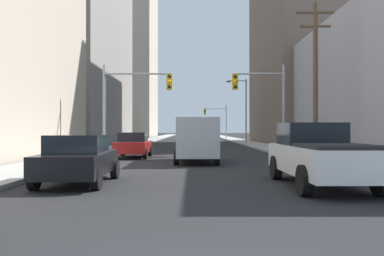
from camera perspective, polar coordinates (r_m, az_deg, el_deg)
sidewalk_left at (r=54.46m, az=-7.21°, el=-1.92°), size 2.81×160.00×0.15m
sidewalk_right at (r=54.49m, az=7.10°, el=-1.92°), size 2.81×160.00×0.15m
pickup_truck_white at (r=12.59m, az=17.42°, el=-3.64°), size 2.20×5.42×1.90m
cargo_van_silver at (r=20.67m, az=0.43°, el=-1.34°), size 2.16×5.25×2.26m
sedan_black at (r=12.97m, az=-15.98°, el=-4.26°), size 1.95×4.26×1.52m
sedan_red at (r=24.45m, az=-8.49°, el=-2.37°), size 1.95×4.22×1.52m
sedan_green at (r=35.00m, az=0.03°, el=-1.73°), size 1.95×4.25×1.52m
traffic_signal_near_left at (r=27.04m, az=-8.40°, el=4.86°), size 4.62×0.44×6.00m
traffic_signal_near_right at (r=27.15m, az=9.64°, el=4.72°), size 3.52×0.44×6.00m
traffic_signal_far_right at (r=71.55m, az=3.30°, el=1.67°), size 4.09×0.44×6.00m
utility_pole_right at (r=24.65m, az=16.90°, el=7.09°), size 2.20×0.28×9.11m
street_lamp_right at (r=46.47m, az=7.03°, el=3.29°), size 2.39×0.32×7.50m
building_left_mid_office at (r=54.17m, az=-24.26°, el=10.08°), size 25.26×25.32×22.73m
building_right_mid_block at (r=52.53m, az=17.65°, el=11.68°), size 14.37×22.10×25.03m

